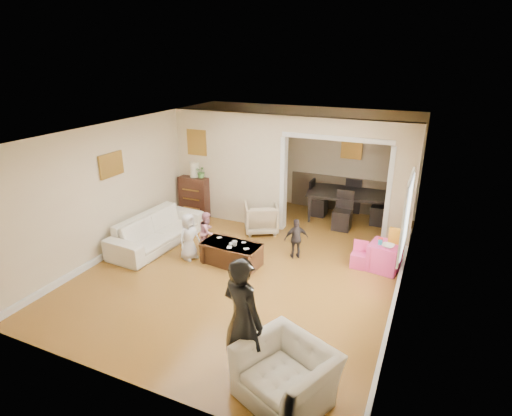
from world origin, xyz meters
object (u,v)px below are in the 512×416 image
at_px(armchair_back, 261,218).
at_px(adult_person, 243,320).
at_px(coffee_cup, 235,244).
at_px(child_toddler, 296,239).
at_px(sofa, 157,230).
at_px(table_lamp, 194,170).
at_px(play_table, 384,257).
at_px(child_kneel_a, 189,237).
at_px(armchair_front, 286,374).
at_px(dresser, 196,196).
at_px(dining_table, 348,206).
at_px(coffee_table, 231,254).
at_px(child_kneel_b, 207,232).
at_px(cyan_cup, 380,242).

bearing_deg(armchair_back, adult_person, 81.42).
distance_m(coffee_cup, child_toddler, 1.24).
bearing_deg(sofa, adult_person, -125.25).
xyz_separation_m(sofa, table_lamp, (-0.14, 1.76, 0.87)).
distance_m(table_lamp, play_table, 4.85).
height_order(coffee_cup, play_table, play_table).
bearing_deg(child_kneel_a, armchair_front, -113.48).
height_order(armchair_front, table_lamp, table_lamp).
distance_m(table_lamp, adult_person, 5.63).
distance_m(adult_person, child_kneel_a, 3.38).
bearing_deg(dresser, table_lamp, 0.00).
xyz_separation_m(dining_table, child_toddler, (-0.50, -2.42, 0.06)).
xyz_separation_m(dresser, coffee_cup, (2.05, -1.93, -0.04)).
xyz_separation_m(coffee_table, play_table, (2.71, 0.97, 0.05)).
distance_m(coffee_cup, adult_person, 2.90).
height_order(dresser, child_toddler, dresser).
distance_m(child_kneel_a, child_kneel_b, 0.48).
bearing_deg(sofa, table_lamp, 8.34).
relative_size(sofa, armchair_front, 2.15).
height_order(armchair_back, cyan_cup, armchair_back).
xyz_separation_m(child_kneel_a, child_kneel_b, (0.15, 0.45, -0.05)).
height_order(sofa, dining_table, dining_table).
distance_m(dresser, adult_person, 5.63).
height_order(adult_person, child_toddler, adult_person).
bearing_deg(play_table, cyan_cup, -153.43).
bearing_deg(coffee_table, cyan_cup, 19.46).
bearing_deg(coffee_table, armchair_front, -51.96).
bearing_deg(armchair_front, table_lamp, 154.92).
relative_size(play_table, dining_table, 0.27).
bearing_deg(dresser, child_kneel_b, -51.52).
distance_m(dresser, child_toddler, 3.21).
bearing_deg(sofa, coffee_table, -89.90).
bearing_deg(armchair_front, cyan_cup, 105.19).
bearing_deg(dining_table, child_toddler, -111.51).
bearing_deg(adult_person, coffee_table, -39.51).
bearing_deg(child_kneel_b, dresser, 25.67).
height_order(armchair_back, adult_person, adult_person).
bearing_deg(child_toddler, table_lamp, -53.40).
xyz_separation_m(dining_table, adult_person, (-0.06, -5.74, 0.48)).
bearing_deg(dining_table, play_table, -71.95).
xyz_separation_m(armchair_front, adult_person, (-0.61, 0.12, 0.49)).
height_order(play_table, adult_person, adult_person).
height_order(coffee_table, cyan_cup, cyan_cup).
distance_m(armchair_front, child_toddler, 3.59).
xyz_separation_m(adult_person, child_kneel_b, (-2.19, 2.86, -0.41)).
distance_m(armchair_front, coffee_cup, 3.31).
bearing_deg(table_lamp, cyan_cup, -11.80).
height_order(cyan_cup, dining_table, dining_table).
distance_m(armchair_back, child_kneel_b, 1.48).
height_order(table_lamp, coffee_cup, table_lamp).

